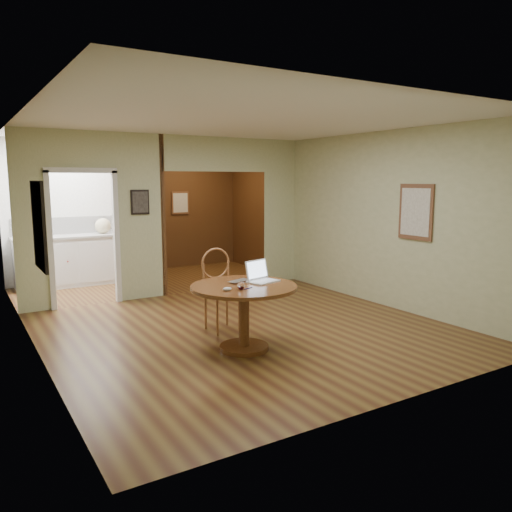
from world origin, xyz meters
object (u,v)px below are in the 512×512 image
chair (220,285)px  closed_laptop (242,282)px  dining_table (244,302)px  open_laptop (260,276)px

chair → closed_laptop: bearing=-98.0°
dining_table → closed_laptop: closed_laptop is taller
dining_table → open_laptop: open_laptop is taller
dining_table → closed_laptop: size_ratio=4.20×
closed_laptop → open_laptop: bearing=-31.3°
open_laptop → closed_laptop: size_ratio=1.37×
open_laptop → closed_laptop: (-0.23, 0.04, -0.05)m
open_laptop → dining_table: bearing=-176.2°
chair → closed_laptop: (-0.08, -0.74, 0.18)m
chair → open_laptop: bearing=-80.9°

